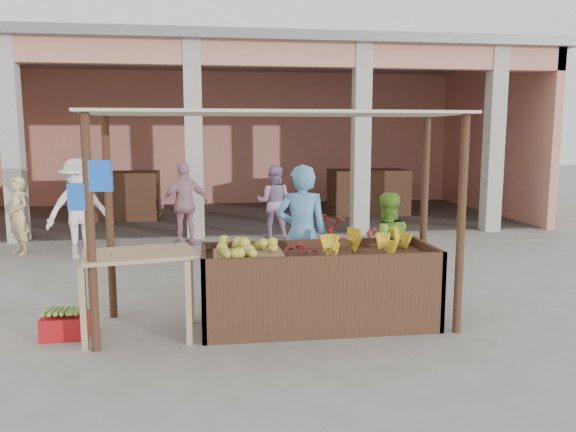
{
  "coord_description": "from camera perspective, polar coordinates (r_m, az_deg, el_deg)",
  "views": [
    {
      "loc": [
        -0.68,
        -6.03,
        2.15
      ],
      "look_at": [
        0.32,
        1.2,
        1.08
      ],
      "focal_mm": 35.0,
      "sensor_mm": 36.0,
      "label": 1
    }
  ],
  "objects": [
    {
      "name": "ground",
      "position": [
        6.43,
        -1.37,
        -11.17
      ],
      "size": [
        60.0,
        60.0,
        0.0
      ],
      "primitive_type": "plane",
      "color": "slate",
      "rests_on": "ground"
    },
    {
      "name": "market_building",
      "position": [
        14.98,
        -5.15,
        10.43
      ],
      "size": [
        14.4,
        6.4,
        4.2
      ],
      "color": "tan",
      "rests_on": "ground"
    },
    {
      "name": "fruit_stall",
      "position": [
        6.39,
        3.12,
        -7.56
      ],
      "size": [
        2.6,
        0.95,
        0.8
      ],
      "primitive_type": "cube",
      "color": "#4A2E1D",
      "rests_on": "ground"
    },
    {
      "name": "stall_awning",
      "position": [
        6.12,
        -1.63,
        6.74
      ],
      "size": [
        4.09,
        1.35,
        2.39
      ],
      "color": "#4A2E1D",
      "rests_on": "ground"
    },
    {
      "name": "banana_heap",
      "position": [
        6.43,
        7.69,
        -2.94
      ],
      "size": [
        1.08,
        0.59,
        0.2
      ],
      "primitive_type": null,
      "color": "gold",
      "rests_on": "fruit_stall"
    },
    {
      "name": "melon_tray",
      "position": [
        6.11,
        -4.04,
        -3.52
      ],
      "size": [
        0.76,
        0.66,
        0.2
      ],
      "color": "#8E6849",
      "rests_on": "fruit_stall"
    },
    {
      "name": "berry_heap",
      "position": [
        6.29,
        1.15,
        -3.39
      ],
      "size": [
        0.43,
        0.36,
        0.14
      ],
      "primitive_type": "ellipsoid",
      "color": "maroon",
      "rests_on": "fruit_stall"
    },
    {
      "name": "side_table",
      "position": [
        6.14,
        -14.87,
        -4.89
      ],
      "size": [
        1.26,
        0.96,
        0.92
      ],
      "rotation": [
        0.0,
        0.0,
        0.2
      ],
      "color": "tan",
      "rests_on": "ground"
    },
    {
      "name": "papaya_pile",
      "position": [
        6.09,
        -14.95,
        -2.59
      ],
      "size": [
        0.75,
        0.43,
        0.21
      ],
      "primitive_type": null,
      "color": "#3D842B",
      "rests_on": "side_table"
    },
    {
      "name": "red_crate",
      "position": [
        6.52,
        -21.67,
        -10.37
      ],
      "size": [
        0.47,
        0.35,
        0.24
      ],
      "primitive_type": "cube",
      "rotation": [
        0.0,
        0.0,
        0.02
      ],
      "color": "#AD1215",
      "rests_on": "ground"
    },
    {
      "name": "plantain_bundle",
      "position": [
        6.48,
        -21.74,
        -9.03
      ],
      "size": [
        0.38,
        0.27,
        0.08
      ],
      "primitive_type": null,
      "color": "olive",
      "rests_on": "red_crate"
    },
    {
      "name": "produce_sacks",
      "position": [
        11.92,
        8.55,
        -0.56
      ],
      "size": [
        1.06,
        0.79,
        0.64
      ],
      "color": "maroon",
      "rests_on": "ground"
    },
    {
      "name": "vendor_blue",
      "position": [
        7.1,
        1.41,
        -1.42
      ],
      "size": [
        0.79,
        0.63,
        1.89
      ],
      "primitive_type": "imported",
      "rotation": [
        0.0,
        0.0,
        2.97
      ],
      "color": "#5A9ED6",
      "rests_on": "ground"
    },
    {
      "name": "vendor_green",
      "position": [
        7.26,
        9.9,
        -2.9
      ],
      "size": [
        0.72,
        0.42,
        1.49
      ],
      "primitive_type": "imported",
      "rotation": [
        0.0,
        0.0,
        3.15
      ],
      "color": "#77B230",
      "rests_on": "ground"
    },
    {
      "name": "motorcycle",
      "position": [
        8.25,
        1.78,
        -3.29
      ],
      "size": [
        1.33,
        1.96,
        0.97
      ],
      "primitive_type": "imported",
      "rotation": [
        0.0,
        0.0,
        1.98
      ],
      "color": "#AA1714",
      "rests_on": "ground"
    },
    {
      "name": "shopper_a",
      "position": [
        10.32,
        -20.43,
        1.07
      ],
      "size": [
        1.34,
        1.03,
        1.87
      ],
      "primitive_type": "imported",
      "rotation": [
        0.0,
        0.0,
        0.41
      ],
      "color": "white",
      "rests_on": "ground"
    },
    {
      "name": "shopper_b",
      "position": [
        10.97,
        -10.42,
        1.49
      ],
      "size": [
        1.14,
        0.88,
        1.73
      ],
      "primitive_type": "imported",
      "rotation": [
        0.0,
        0.0,
        3.53
      ],
      "color": "#C08193",
      "rests_on": "ground"
    },
    {
      "name": "shopper_e",
      "position": [
        11.12,
        -25.71,
        0.19
      ],
      "size": [
        0.68,
        0.67,
        1.46
      ],
      "primitive_type": "imported",
      "rotation": [
        0.0,
        0.0,
        -0.75
      ],
      "color": "#DFC17F",
      "rests_on": "ground"
    },
    {
      "name": "shopper_f",
      "position": [
        11.59,
        -1.44,
        1.78
      ],
      "size": [
        0.89,
        0.66,
        1.64
      ],
      "primitive_type": "imported",
      "rotation": [
        0.0,
        0.0,
        2.87
      ],
      "color": "#A17DAA",
      "rests_on": "ground"
    }
  ]
}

